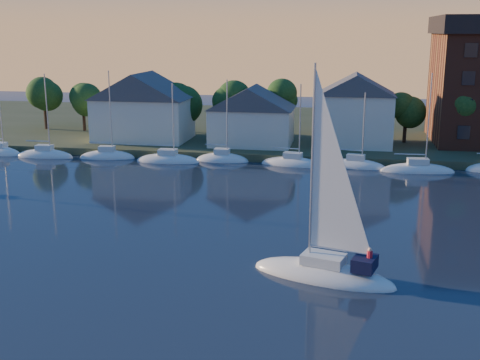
% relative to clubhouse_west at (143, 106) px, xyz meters
% --- Properties ---
extents(shoreline_land, '(160.00, 50.00, 2.00)m').
position_rel_clubhouse_west_xyz_m(shoreline_land, '(22.00, 17.00, -5.93)').
color(shoreline_land, '#303B22').
rests_on(shoreline_land, ground).
extents(wooden_dock, '(120.00, 3.00, 1.00)m').
position_rel_clubhouse_west_xyz_m(wooden_dock, '(22.00, -6.00, -5.93)').
color(wooden_dock, brown).
rests_on(wooden_dock, ground).
extents(clubhouse_west, '(13.65, 9.45, 9.64)m').
position_rel_clubhouse_west_xyz_m(clubhouse_west, '(0.00, 0.00, 0.00)').
color(clubhouse_west, white).
rests_on(clubhouse_west, shoreline_land).
extents(clubhouse_centre, '(11.55, 8.40, 8.08)m').
position_rel_clubhouse_west_xyz_m(clubhouse_centre, '(16.00, -1.00, -0.80)').
color(clubhouse_centre, white).
rests_on(clubhouse_centre, shoreline_land).
extents(clubhouse_east, '(10.50, 8.40, 9.80)m').
position_rel_clubhouse_west_xyz_m(clubhouse_east, '(30.00, 1.00, 0.07)').
color(clubhouse_east, white).
rests_on(clubhouse_east, shoreline_land).
extents(tree_line, '(93.40, 5.40, 8.90)m').
position_rel_clubhouse_west_xyz_m(tree_line, '(24.00, 5.00, 1.24)').
color(tree_line, '#362318').
rests_on(tree_line, shoreline_land).
extents(moored_fleet, '(95.50, 2.40, 12.05)m').
position_rel_clubhouse_west_xyz_m(moored_fleet, '(26.00, -9.00, -5.83)').
color(moored_fleet, silver).
rests_on(moored_fleet, ground).
extents(hero_sailboat, '(10.61, 5.88, 15.52)m').
position_rel_clubhouse_west_xyz_m(hero_sailboat, '(27.99, -43.80, -5.30)').
color(hero_sailboat, silver).
rests_on(hero_sailboat, ground).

